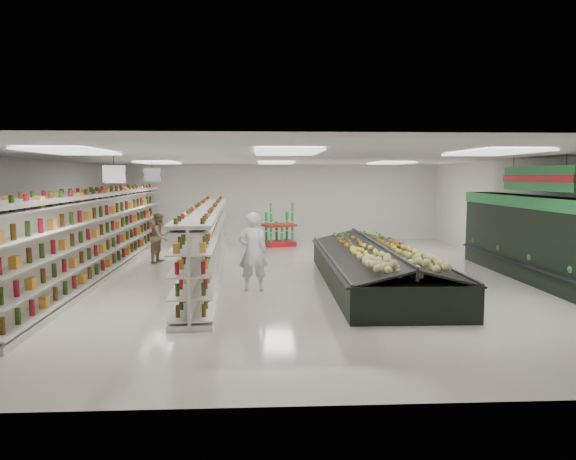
{
  "coord_description": "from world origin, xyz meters",
  "views": [
    {
      "loc": [
        -0.47,
        -13.79,
        2.71
      ],
      "look_at": [
        0.24,
        0.34,
        1.22
      ],
      "focal_mm": 32.0,
      "sensor_mm": 36.0,
      "label": 1
    }
  ],
  "objects": [
    {
      "name": "wall_right",
      "position": [
        7.0,
        0.0,
        1.6
      ],
      "size": [
        0.02,
        16.0,
        3.2
      ],
      "primitive_type": "cube",
      "color": "silver",
      "rests_on": "floor"
    },
    {
      "name": "aisle_sign_far",
      "position": [
        -3.8,
        2.0,
        2.75
      ],
      "size": [
        0.52,
        0.06,
        0.75
      ],
      "color": "white",
      "rests_on": "ceiling"
    },
    {
      "name": "produce_wall_case",
      "position": [
        6.53,
        -1.5,
        1.24
      ],
      "size": [
        0.93,
        8.0,
        2.2
      ],
      "color": "black",
      "rests_on": "floor"
    },
    {
      "name": "shopper_main",
      "position": [
        -0.7,
        -1.8,
        0.94
      ],
      "size": [
        0.7,
        0.48,
        1.87
      ],
      "primitive_type": "imported",
      "rotation": [
        0.0,
        0.0,
        3.18
      ],
      "color": "white",
      "rests_on": "floor"
    },
    {
      "name": "gondola_center",
      "position": [
        -2.0,
        0.33,
        0.85
      ],
      "size": [
        1.31,
        10.77,
        1.86
      ],
      "rotation": [
        0.0,
        0.0,
        0.05
      ],
      "color": "silver",
      "rests_on": "floor"
    },
    {
      "name": "wall_left",
      "position": [
        -7.0,
        0.0,
        1.6
      ],
      "size": [
        0.02,
        16.0,
        3.2
      ],
      "primitive_type": "cube",
      "color": "silver",
      "rests_on": "floor"
    },
    {
      "name": "shopper_background",
      "position": [
        -3.69,
        2.41,
        0.8
      ],
      "size": [
        0.69,
        0.88,
        1.6
      ],
      "primitive_type": "imported",
      "rotation": [
        0.0,
        0.0,
        1.27
      ],
      "color": "tan",
      "rests_on": "floor"
    },
    {
      "name": "soda_endcap",
      "position": [
        0.18,
        6.0,
        0.75
      ],
      "size": [
        1.41,
        1.17,
        1.54
      ],
      "rotation": [
        0.0,
        0.0,
        0.33
      ],
      "color": "red",
      "rests_on": "floor"
    },
    {
      "name": "ceiling",
      "position": [
        0.0,
        0.0,
        3.2
      ],
      "size": [
        14.0,
        16.0,
        0.02
      ],
      "primitive_type": "cube",
      "color": "white",
      "rests_on": "wall_back"
    },
    {
      "name": "floor",
      "position": [
        0.0,
        0.0,
        0.0
      ],
      "size": [
        16.0,
        16.0,
        0.0
      ],
      "primitive_type": "plane",
      "color": "beige",
      "rests_on": "ground"
    },
    {
      "name": "wall_front",
      "position": [
        0.0,
        -8.0,
        1.6
      ],
      "size": [
        14.0,
        0.02,
        3.2
      ],
      "primitive_type": "cube",
      "color": "silver",
      "rests_on": "floor"
    },
    {
      "name": "hortifruti_banner",
      "position": [
        6.25,
        -1.5,
        2.65
      ],
      "size": [
        0.12,
        3.2,
        0.95
      ],
      "color": "#207A37",
      "rests_on": "ceiling"
    },
    {
      "name": "produce_island",
      "position": [
        2.36,
        -1.27,
        0.49
      ],
      "size": [
        2.66,
        7.19,
        1.07
      ],
      "rotation": [
        0.0,
        0.0,
        -0.01
      ],
      "color": "black",
      "rests_on": "floor"
    },
    {
      "name": "aisle_sign_near",
      "position": [
        -3.8,
        -2.0,
        2.75
      ],
      "size": [
        0.52,
        0.06,
        0.75
      ],
      "color": "white",
      "rests_on": "ceiling"
    },
    {
      "name": "wall_back",
      "position": [
        0.0,
        8.0,
        1.6
      ],
      "size": [
        14.0,
        0.02,
        3.2
      ],
      "primitive_type": "cube",
      "color": "silver",
      "rests_on": "floor"
    },
    {
      "name": "gondola_left",
      "position": [
        -5.01,
        0.43,
        1.04
      ],
      "size": [
        1.27,
        13.11,
        2.27
      ],
      "rotation": [
        0.0,
        0.0,
        0.02
      ],
      "color": "silver",
      "rests_on": "floor"
    }
  ]
}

